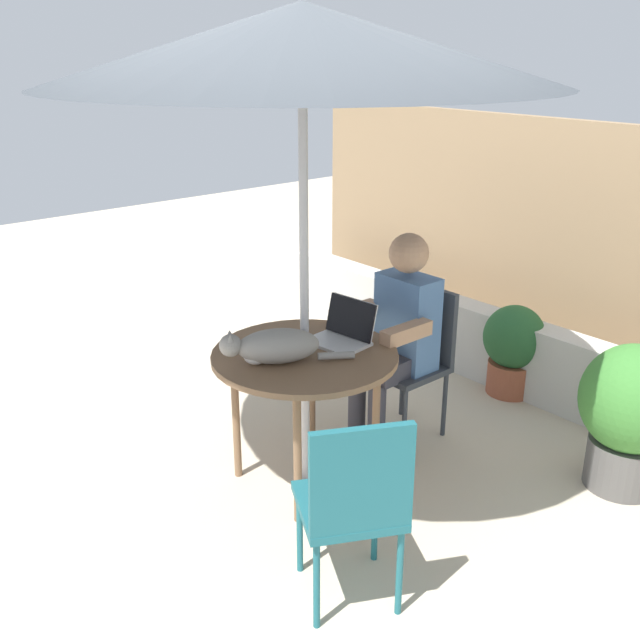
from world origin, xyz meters
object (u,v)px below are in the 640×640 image
patio_table (305,365)px  person_seated (398,329)px  laptop (344,330)px  potted_plant_corner (631,411)px  chair_occupied (416,350)px  chair_empty (354,499)px  potted_plant_by_chair (513,346)px  cat (273,347)px  patio_umbrella (302,45)px

patio_table → person_seated: size_ratio=0.77×
patio_table → person_seated: (0.00, 0.67, 0.02)m
laptop → potted_plant_corner: laptop is taller
chair_occupied → chair_empty: 1.53m
laptop → potted_plant_by_chair: 1.51m
laptop → potted_plant_corner: (1.10, 0.97, -0.36)m
person_seated → cat: size_ratio=2.16×
laptop → potted_plant_corner: bearing=41.4°
chair_empty → potted_plant_corner: (0.27, 1.67, -0.08)m
laptop → cat: 0.45m
patio_table → chair_occupied: chair_occupied is taller
chair_empty → patio_table: bearing=152.4°
patio_table → cat: bearing=-91.7°
patio_umbrella → person_seated: patio_umbrella is taller
chair_occupied → cat: (-0.01, -1.02, 0.30)m
patio_umbrella → potted_plant_corner: (1.12, 1.22, -1.74)m
person_seated → potted_plant_corner: (1.12, 0.55, -0.25)m
patio_table → patio_umbrella: patio_umbrella is taller
chair_empty → laptop: (-0.83, 0.70, 0.28)m
patio_umbrella → chair_occupied: bearing=90.0°
patio_table → chair_empty: 0.97m
chair_empty → cat: cat is taller
cat → potted_plant_by_chair: 1.94m
patio_table → chair_empty: bearing=-27.6°
chair_occupied → cat: size_ratio=1.56×
chair_occupied → patio_umbrella: bearing=-90.0°
potted_plant_by_chair → chair_occupied: bearing=-95.6°
patio_table → potted_plant_by_chair: bearing=87.2°
patio_umbrella → potted_plant_by_chair: 2.50m
laptop → chair_occupied: bearing=91.5°
person_seated → laptop: bearing=-87.9°
chair_occupied → laptop: size_ratio=2.70×
patio_table → potted_plant_corner: bearing=47.6°
patio_umbrella → potted_plant_corner: patio_umbrella is taller
person_seated → patio_umbrella: bearing=-90.0°
patio_table → laptop: laptop is taller
chair_occupied → potted_plant_corner: chair_occupied is taller
chair_empty → potted_plant_by_chair: chair_empty is taller
potted_plant_by_chair → potted_plant_corner: potted_plant_corner is taller
patio_table → chair_empty: chair_empty is taller
patio_umbrella → potted_plant_by_chair: size_ratio=3.86×
laptop → chair_empty: bearing=-39.8°
patio_umbrella → chair_occupied: size_ratio=2.65×
patio_umbrella → chair_empty: patio_umbrella is taller
person_seated → potted_plant_corner: person_seated is taller
patio_table → cat: (-0.01, -0.19, 0.15)m
person_seated → cat: bearing=-90.4°
chair_empty → patio_umbrella: bearing=152.4°
patio_table → chair_occupied: size_ratio=1.06×
chair_empty → person_seated: 1.41m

